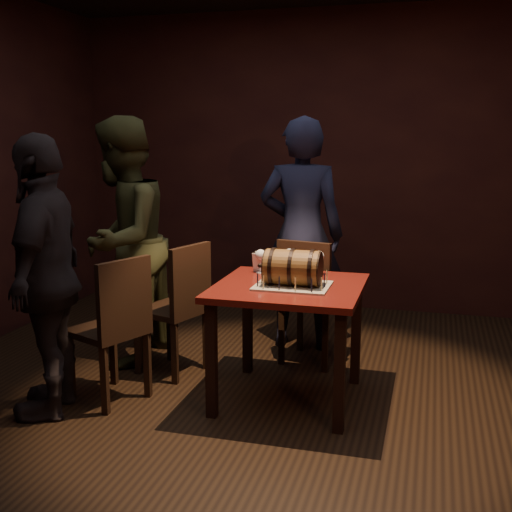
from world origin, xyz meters
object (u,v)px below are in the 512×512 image
Objects in this scene: barrel_cake at (293,267)px; person_left_front at (47,277)px; pub_table at (289,302)px; wine_glass_left at (261,256)px; chair_left_rear at (180,302)px; wine_glass_mid at (289,255)px; chair_left_front at (115,322)px; person_left_rear at (122,242)px; person_back at (301,234)px; wine_glass_right at (319,257)px; chair_back at (308,295)px; pint_of_ale at (272,266)px.

person_left_front reaches higher than barrel_cake.
wine_glass_left is at bearing 133.16° from pub_table.
barrel_cake reaches higher than chair_left_rear.
chair_left_front is at bearing -143.97° from wine_glass_mid.
wine_glass_left is at bearing 111.87° from person_left_front.
wine_glass_left is 1.00× the size of wine_glass_mid.
pub_table is at bearing -15.15° from chair_left_rear.
chair_left_front reaches higher than wine_glass_left.
pub_table is 1.40m from person_left_rear.
barrel_cake is 0.43m from wine_glass_left.
person_back is (0.68, 0.82, 0.38)m from chair_left_rear.
chair_left_front is at bearing 54.14° from person_back.
barrel_cake is at bearing -103.96° from wine_glass_right.
person_back reaches higher than chair_back.
wine_glass_left is at bearing 38.32° from chair_left_front.
person_back reaches higher than wine_glass_left.
person_left_front is at bearing -145.61° from chair_left_front.
person_back is at bearing 127.50° from person_left_front.
chair_left_front is at bearing -141.68° from wine_glass_left.
chair_back is at bearing 98.27° from person_left_rear.
wine_glass_left is 0.09× the size of person_left_rear.
pub_table is 0.31m from pint_of_ale.
wine_glass_left is 0.20m from wine_glass_mid.
chair_left_rear is (-0.66, 0.03, -0.30)m from pint_of_ale.
person_left_rear is (-1.18, -0.67, -0.00)m from person_back.
wine_glass_mid is at bearing -105.28° from chair_back.
person_left_front is at bearing -148.05° from pint_of_ale.
person_left_rear is (-0.50, 0.15, 0.37)m from chair_left_rear.
chair_left_rear reaches higher than wine_glass_mid.
barrel_cake is at bearing -55.06° from pub_table.
barrel_cake is at bearing -50.95° from pint_of_ale.
wine_glass_right is at bearing 105.61° from person_left_front.
wine_glass_right is 1.07× the size of pint_of_ale.
person_left_rear is at bearing 179.30° from wine_glass_mid.
wine_glass_right reaches higher than pub_table.
wine_glass_right is 0.32m from pint_of_ale.
person_left_rear is at bearing 171.11° from pint_of_ale.
pub_table is 1.08m from person_back.
chair_left_rear is 1.00× the size of chair_left_front.
chair_left_rear is 0.52× the size of person_left_rear.
wine_glass_mid is 0.09× the size of person_left_rear.
chair_back is 1.00× the size of chair_left_front.
wine_glass_right is 1.01m from chair_left_rear.
wine_glass_left is (-0.29, 0.32, -0.00)m from barrel_cake.
pint_of_ale is (-0.28, -0.14, -0.05)m from wine_glass_right.
pint_of_ale is (-0.16, 0.19, 0.18)m from pub_table.
pint_of_ale is at bearing 85.66° from person_back.
chair_left_front is at bearing -162.05° from pub_table.
person_back is 2.00m from person_left_front.
pint_of_ale reaches higher than pub_table.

